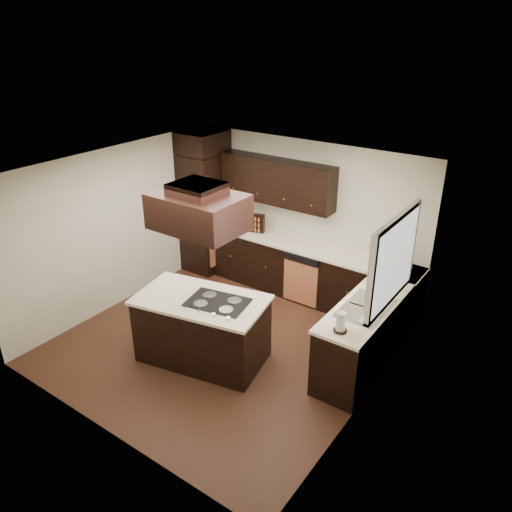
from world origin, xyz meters
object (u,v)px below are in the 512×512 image
Objects in this scene: island at (202,330)px; range_hood at (198,212)px; spice_rack at (254,223)px; oven_column at (205,213)px.

island is 1.54× the size of range_hood.
spice_rack is at bearing 110.53° from range_hood.
oven_column reaches higher than island.
oven_column is 1.01m from spice_rack.
oven_column is 2.85m from island.
oven_column is at bearing 117.44° from island.
oven_column reaches higher than spice_rack.
spice_rack is (-0.74, 2.22, 0.64)m from island.
spice_rack reaches higher than island.
range_hood is at bearing -48.95° from island.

